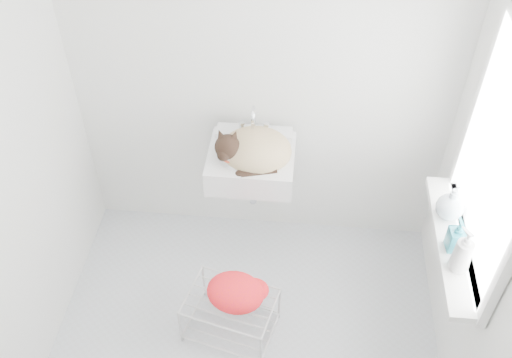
# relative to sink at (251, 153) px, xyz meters

# --- Properties ---
(floor) EXTENTS (2.20, 2.00, 0.02)m
(floor) POSITION_rel_sink_xyz_m (0.03, -0.74, -0.85)
(floor) COLOR silver
(floor) RESTS_ON ground
(back_wall) EXTENTS (2.20, 0.02, 2.50)m
(back_wall) POSITION_rel_sink_xyz_m (0.03, 0.26, 0.40)
(back_wall) COLOR white
(back_wall) RESTS_ON ground
(right_wall) EXTENTS (0.02, 2.00, 2.50)m
(right_wall) POSITION_rel_sink_xyz_m (1.13, -0.74, 0.40)
(right_wall) COLOR white
(right_wall) RESTS_ON ground
(window_glass) EXTENTS (0.01, 0.80, 1.00)m
(window_glass) POSITION_rel_sink_xyz_m (1.12, -0.54, 0.50)
(window_glass) COLOR white
(window_glass) RESTS_ON right_wall
(window_frame) EXTENTS (0.04, 0.90, 1.10)m
(window_frame) POSITION_rel_sink_xyz_m (1.10, -0.54, 0.50)
(window_frame) COLOR white
(window_frame) RESTS_ON right_wall
(windowsill) EXTENTS (0.16, 0.88, 0.04)m
(windowsill) POSITION_rel_sink_xyz_m (1.04, -0.54, -0.02)
(windowsill) COLOR white
(windowsill) RESTS_ON right_wall
(sink) EXTENTS (0.49, 0.43, 0.20)m
(sink) POSITION_rel_sink_xyz_m (0.00, 0.00, 0.00)
(sink) COLOR white
(sink) RESTS_ON back_wall
(faucet) EXTENTS (0.18, 0.12, 0.18)m
(faucet) POSITION_rel_sink_xyz_m (0.00, 0.18, 0.14)
(faucet) COLOR silver
(faucet) RESTS_ON sink
(cat) EXTENTS (0.42, 0.33, 0.26)m
(cat) POSITION_rel_sink_xyz_m (0.01, -0.02, 0.04)
(cat) COLOR tan
(cat) RESTS_ON sink
(wire_rack) EXTENTS (0.55, 0.44, 0.29)m
(wire_rack) POSITION_rel_sink_xyz_m (-0.06, -0.61, -0.70)
(wire_rack) COLOR silver
(wire_rack) RESTS_ON floor
(towel) EXTENTS (0.37, 0.30, 0.13)m
(towel) POSITION_rel_sink_xyz_m (-0.03, -0.60, -0.53)
(towel) COLOR #F63001
(towel) RESTS_ON wire_rack
(bottle_a) EXTENTS (0.11, 0.11, 0.21)m
(bottle_a) POSITION_rel_sink_xyz_m (1.03, -0.71, 0.00)
(bottle_a) COLOR silver
(bottle_a) RESTS_ON windowsill
(bottle_b) EXTENTS (0.09, 0.09, 0.18)m
(bottle_b) POSITION_rel_sink_xyz_m (1.03, -0.59, 0.00)
(bottle_b) COLOR #176471
(bottle_b) RESTS_ON windowsill
(bottle_c) EXTENTS (0.20, 0.20, 0.18)m
(bottle_c) POSITION_rel_sink_xyz_m (1.03, -0.38, 0.00)
(bottle_c) COLOR silver
(bottle_c) RESTS_ON windowsill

